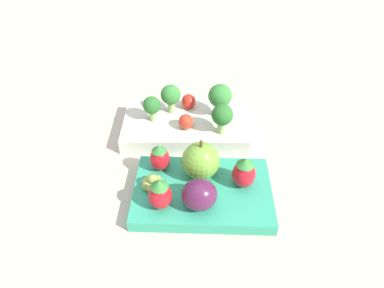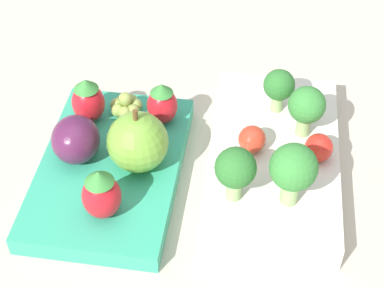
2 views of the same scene
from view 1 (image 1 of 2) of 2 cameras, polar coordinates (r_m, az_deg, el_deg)
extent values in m
plane|color=#BCB29E|center=(0.54, -0.61, -2.77)|extent=(4.00, 4.00, 0.00)
cube|color=silver|center=(0.58, -1.44, 2.98)|extent=(0.22, 0.13, 0.03)
cube|color=#33A87F|center=(0.48, 1.76, -8.08)|extent=(0.20, 0.14, 0.02)
cylinder|color=#93B770|center=(0.57, -6.57, 4.71)|extent=(0.01, 0.01, 0.02)
sphere|color=#2D702D|center=(0.56, -6.74, 6.43)|extent=(0.03, 0.03, 0.03)
cylinder|color=#93B770|center=(0.59, -3.49, 6.24)|extent=(0.01, 0.01, 0.02)
sphere|color=#388438|center=(0.58, -3.59, 8.20)|extent=(0.03, 0.03, 0.03)
cylinder|color=#93B770|center=(0.54, 4.92, 2.80)|extent=(0.01, 0.01, 0.02)
sphere|color=#2D702D|center=(0.53, 5.07, 4.87)|extent=(0.03, 0.03, 0.03)
cylinder|color=#93B770|center=(0.58, 4.54, 5.69)|extent=(0.01, 0.01, 0.02)
sphere|color=#388438|center=(0.56, 4.69, 8.00)|extent=(0.04, 0.04, 0.04)
sphere|color=red|center=(0.55, -1.05, 3.74)|extent=(0.02, 0.02, 0.02)
sphere|color=red|center=(0.60, -0.57, 7.14)|extent=(0.02, 0.02, 0.02)
sphere|color=#70A838|center=(0.47, 1.46, -2.81)|extent=(0.05, 0.05, 0.05)
cylinder|color=brown|center=(0.45, 1.53, -0.09)|extent=(0.00, 0.00, 0.01)
ellipsoid|color=red|center=(0.47, 8.62, -4.98)|extent=(0.03, 0.03, 0.04)
cone|color=#388438|center=(0.45, 8.91, -2.96)|extent=(0.02, 0.02, 0.01)
ellipsoid|color=red|center=(0.44, -5.33, -8.56)|extent=(0.03, 0.03, 0.04)
cone|color=#388438|center=(0.42, -5.51, -6.64)|extent=(0.02, 0.02, 0.01)
ellipsoid|color=red|center=(0.49, -5.38, -2.51)|extent=(0.03, 0.03, 0.04)
cone|color=#388438|center=(0.48, -5.54, -0.72)|extent=(0.02, 0.02, 0.01)
ellipsoid|color=#511E42|center=(0.44, 1.23, -8.43)|extent=(0.05, 0.04, 0.04)
sphere|color=#8EA84C|center=(0.47, -5.44, -6.50)|extent=(0.01, 0.01, 0.01)
sphere|color=#8EA84C|center=(0.48, -5.86, -5.90)|extent=(0.01, 0.01, 0.01)
sphere|color=#8EA84C|center=(0.48, -6.77, -5.79)|extent=(0.01, 0.01, 0.01)
sphere|color=#8EA84C|center=(0.48, -7.51, -6.25)|extent=(0.01, 0.01, 0.01)
sphere|color=#8EA84C|center=(0.47, -7.53, -6.95)|extent=(0.01, 0.01, 0.01)
sphere|color=#8EA84C|center=(0.47, -6.79, -7.36)|extent=(0.01, 0.01, 0.01)
sphere|color=#8EA84C|center=(0.47, -5.85, -7.16)|extent=(0.01, 0.01, 0.01)
sphere|color=#8EA84C|center=(0.47, -6.62, -5.79)|extent=(0.01, 0.01, 0.01)
camera|label=2|loc=(0.58, 53.98, 33.99)|focal=60.00mm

